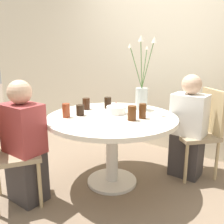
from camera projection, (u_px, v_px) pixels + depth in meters
The scene contains 16 objects.
ground_plane at pixel (112, 182), 2.56m from camera, with size 16.00×16.00×0.00m, color #7A6651.
wall_back at pixel (168, 51), 3.17m from camera, with size 8.00×0.05×2.60m.
dining_table at pixel (112, 128), 2.41m from camera, with size 1.25×1.25×0.70m.
chair_left_flank at pixel (202, 127), 2.62m from camera, with size 0.56×0.56×0.92m.
chair_far_back at pixel (4, 147), 2.08m from camera, with size 0.55×0.55×0.92m.
birthday_cake at pixel (116, 110), 2.47m from camera, with size 0.19×0.19×0.12m.
flower_vase at pixel (142, 92), 2.59m from camera, with size 0.26×0.34×0.75m.
side_plate at pixel (122, 106), 2.76m from camera, with size 0.20×0.20×0.01m.
drink_glass_0 at pixel (142, 111), 2.29m from camera, with size 0.07×0.07×0.14m.
drink_glass_1 at pixel (80, 110), 2.40m from camera, with size 0.08×0.08×0.10m.
drink_glass_2 at pixel (86, 104), 2.64m from camera, with size 0.08×0.08×0.12m.
drink_glass_3 at pixel (108, 103), 2.69m from camera, with size 0.08×0.08×0.12m.
drink_glass_4 at pixel (66, 110), 2.33m from camera, with size 0.07×0.07×0.13m.
drink_glass_5 at pixel (132, 113), 2.23m from camera, with size 0.08×0.08×0.13m.
person_guest at pixel (188, 130), 2.59m from camera, with size 0.34×0.24×1.08m.
person_boy at pixel (25, 147), 2.14m from camera, with size 0.34×0.24×1.08m.
Camera 1 is at (1.38, -1.85, 1.32)m, focal length 40.00 mm.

